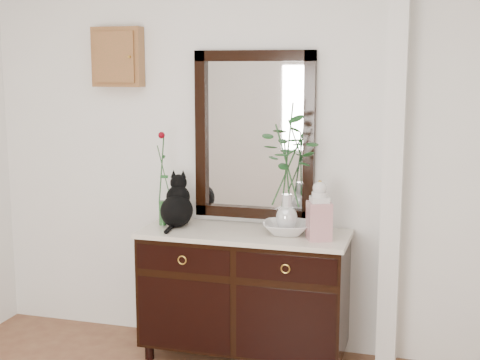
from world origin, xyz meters
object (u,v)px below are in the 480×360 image
(cat, at_px, (177,200))
(lotus_bowl, at_px, (287,228))
(sideboard, at_px, (244,288))
(ginger_jar, at_px, (319,210))

(cat, height_order, lotus_bowl, cat)
(lotus_bowl, bearing_deg, sideboard, -175.61)
(sideboard, relative_size, ginger_jar, 3.60)
(cat, xyz_separation_m, lotus_bowl, (0.74, -0.00, -0.13))
(cat, height_order, ginger_jar, ginger_jar)
(sideboard, distance_m, cat, 0.72)
(lotus_bowl, bearing_deg, cat, 179.67)
(cat, bearing_deg, lotus_bowl, -8.50)
(sideboard, relative_size, cat, 3.87)
(sideboard, xyz_separation_m, cat, (-0.47, 0.02, 0.55))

